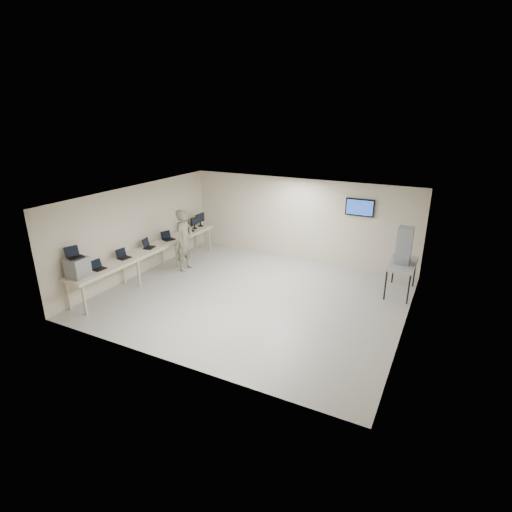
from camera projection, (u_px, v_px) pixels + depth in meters
The scene contains 14 objects.
room at pixel (255, 249), 10.71m from camera, with size 8.01×7.01×2.81m.
workbench at pixel (150, 250), 12.41m from camera, with size 0.76×6.00×0.90m.
equipment_box at pixel (78, 267), 10.12m from camera, with size 0.43×0.49×0.51m, color gray.
laptop_on_box at pixel (74, 255), 10.03m from camera, with size 0.41×0.43×0.29m.
laptop_0 at pixel (98, 267), 10.68m from camera, with size 0.29×0.34×0.25m.
laptop_1 at pixel (123, 256), 11.48m from camera, with size 0.32×0.37×0.27m.
laptop_2 at pixel (148, 245), 12.35m from camera, with size 0.38×0.42×0.29m.
laptop_3 at pixel (168, 237), 13.12m from camera, with size 0.40×0.43×0.28m.
laptop_4 at pixel (187, 229), 14.02m from camera, with size 0.39×0.42×0.28m.
monitor_near at pixel (194, 222), 14.30m from camera, with size 0.18×0.41×0.40m.
monitor_far at pixel (200, 219), 14.59m from camera, with size 0.21×0.48×0.47m.
soldier at pixel (185, 240), 12.76m from camera, with size 0.73×0.48×2.00m, color #575945.
side_table at pixel (402, 266), 11.13m from camera, with size 0.70×1.50×0.90m.
storage_bins at pixel (404, 246), 10.94m from camera, with size 0.39×0.43×1.03m.
Camera 1 is at (4.66, -8.95, 4.90)m, focal length 28.00 mm.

